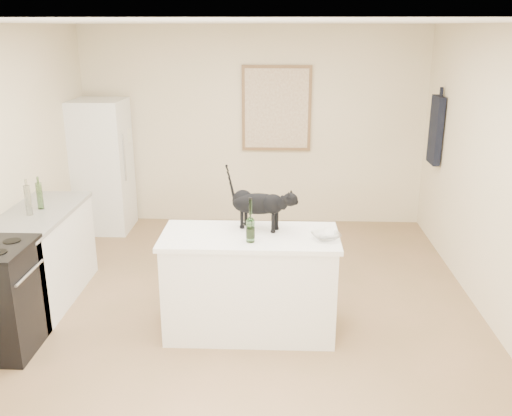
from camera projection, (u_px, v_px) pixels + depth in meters
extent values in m
plane|color=#966F50|center=(240.00, 318.00, 5.20)|extent=(5.50, 5.50, 0.00)
plane|color=white|center=(238.00, 22.00, 4.40)|extent=(5.50, 5.50, 0.00)
plane|color=beige|center=(254.00, 127.00, 7.41)|extent=(4.50, 0.00, 4.50)
plane|color=beige|center=(190.00, 370.00, 2.18)|extent=(4.50, 0.00, 4.50)
plane|color=beige|center=(506.00, 185.00, 4.71)|extent=(0.00, 5.50, 5.50)
cube|color=white|center=(250.00, 285.00, 4.87)|extent=(1.44, 0.67, 0.86)
cube|color=white|center=(250.00, 237.00, 4.73)|extent=(1.50, 0.70, 0.04)
cube|color=white|center=(41.00, 259.00, 5.43)|extent=(0.60, 1.40, 0.86)
cube|color=gray|center=(35.00, 215.00, 5.29)|extent=(0.62, 1.44, 0.04)
cube|color=white|center=(101.00, 166.00, 7.24)|extent=(0.68, 0.68, 1.70)
cube|color=brown|center=(276.00, 109.00, 7.29)|extent=(0.90, 0.03, 1.10)
cube|color=beige|center=(276.00, 109.00, 7.28)|extent=(0.82, 0.00, 1.02)
cube|color=black|center=(436.00, 130.00, 6.63)|extent=(0.08, 0.34, 0.80)
cylinder|color=#295E25|center=(250.00, 223.00, 4.52)|extent=(0.09, 0.09, 0.33)
imported|color=white|center=(326.00, 236.00, 4.61)|extent=(0.30, 0.30, 0.06)
cube|color=silver|center=(128.00, 135.00, 7.23)|extent=(0.05, 0.13, 0.17)
cylinder|color=#25551C|center=(40.00, 196.00, 5.35)|extent=(0.06, 0.06, 0.26)
cylinder|color=gray|center=(28.00, 200.00, 5.17)|extent=(0.06, 0.06, 0.28)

